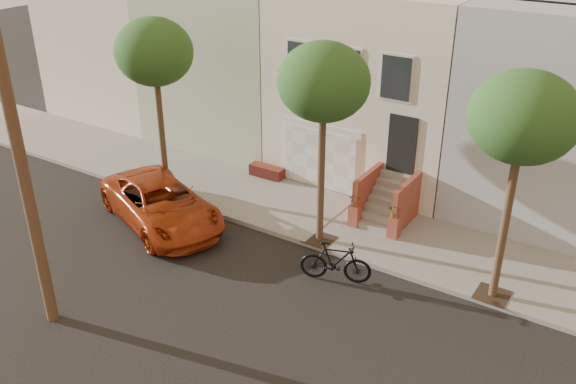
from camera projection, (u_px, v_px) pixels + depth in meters
The scene contains 9 objects.
ground at pixel (218, 294), 17.30m from camera, with size 90.00×90.00×0.00m, color black.
sidewalk at pixel (315, 215), 21.30m from camera, with size 40.00×3.70×0.15m, color gray.
house_row at pixel (393, 75), 24.11m from camera, with size 33.10×11.70×7.00m.
tree_left at pixel (154, 53), 20.58m from camera, with size 2.70×2.57×6.30m.
tree_mid at pixel (324, 83), 17.42m from camera, with size 2.70×2.57×6.30m.
tree_right at pixel (524, 119), 14.75m from camera, with size 2.70×2.57×6.30m.
utility_pole at pixel (504, 286), 8.71m from camera, with size 23.60×1.22×10.00m.
pickup_truck at pixel (161, 204), 20.60m from camera, with size 2.49×5.41×1.50m, color #9F320F.
motorcycle at pixel (336, 262), 17.64m from camera, with size 0.58×2.07×1.24m, color black.
Camera 1 is at (9.35, -10.91, 10.24)m, focal length 38.62 mm.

